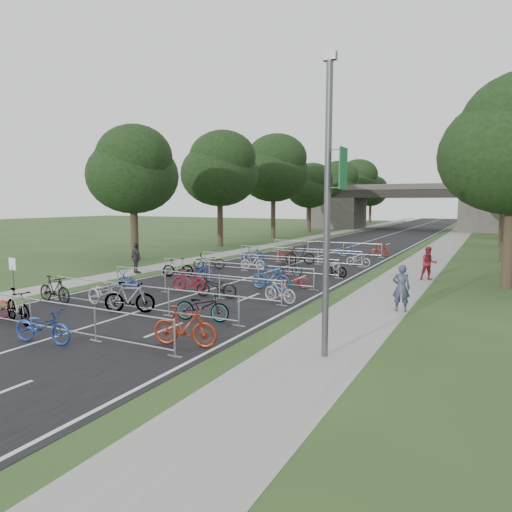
{
  "coord_description": "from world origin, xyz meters",
  "views": [
    {
      "loc": [
        12.36,
        -9.88,
        4.31
      ],
      "look_at": [
        -0.27,
        14.17,
        1.1
      ],
      "focal_mm": 32.0,
      "sensor_mm": 36.0,
      "label": 1
    }
  ],
  "objects_px": {
    "park_sign": "(13,270)",
    "bike_1": "(18,307)",
    "bike_2": "(43,326)",
    "pedestrian_b": "(429,264)",
    "lamppost": "(328,203)",
    "pedestrian_c": "(136,258)",
    "overpass_bridge": "(408,207)",
    "pedestrian_a": "(401,288)"
  },
  "relations": [
    {
      "from": "lamppost",
      "to": "bike_2",
      "type": "height_order",
      "value": "lamppost"
    },
    {
      "from": "lamppost",
      "to": "pedestrian_c",
      "type": "height_order",
      "value": "lamppost"
    },
    {
      "from": "overpass_bridge",
      "to": "pedestrian_c",
      "type": "height_order",
      "value": "overpass_bridge"
    },
    {
      "from": "bike_1",
      "to": "bike_2",
      "type": "xyz_separation_m",
      "value": [
        2.8,
        -1.13,
        -0.08
      ]
    },
    {
      "from": "overpass_bridge",
      "to": "bike_2",
      "type": "relative_size",
      "value": 15.07
    },
    {
      "from": "overpass_bridge",
      "to": "bike_2",
      "type": "distance_m",
      "value": 65.97
    },
    {
      "from": "overpass_bridge",
      "to": "pedestrian_b",
      "type": "xyz_separation_m",
      "value": [
        9.2,
        -48.28,
        -2.61
      ]
    },
    {
      "from": "lamppost",
      "to": "bike_2",
      "type": "relative_size",
      "value": 3.99
    },
    {
      "from": "lamppost",
      "to": "park_sign",
      "type": "xyz_separation_m",
      "value": [
        -15.13,
        1.0,
        -3.01
      ]
    },
    {
      "from": "pedestrian_b",
      "to": "pedestrian_c",
      "type": "xyz_separation_m",
      "value": [
        -16.0,
        -5.73,
        0.01
      ]
    },
    {
      "from": "pedestrian_c",
      "to": "pedestrian_a",
      "type": "bearing_deg",
      "value": -166.18
    },
    {
      "from": "pedestrian_b",
      "to": "pedestrian_c",
      "type": "distance_m",
      "value": 17.0
    },
    {
      "from": "overpass_bridge",
      "to": "pedestrian_b",
      "type": "bearing_deg",
      "value": -79.21
    },
    {
      "from": "overpass_bridge",
      "to": "park_sign",
      "type": "relative_size",
      "value": 16.99
    },
    {
      "from": "overpass_bridge",
      "to": "pedestrian_b",
      "type": "distance_m",
      "value": 49.22
    },
    {
      "from": "lamppost",
      "to": "pedestrian_b",
      "type": "relative_size",
      "value": 4.43
    },
    {
      "from": "overpass_bridge",
      "to": "bike_1",
      "type": "relative_size",
      "value": 14.97
    },
    {
      "from": "lamppost",
      "to": "pedestrian_a",
      "type": "xyz_separation_m",
      "value": [
        0.87,
        6.48,
        -3.34
      ]
    },
    {
      "from": "park_sign",
      "to": "pedestrian_b",
      "type": "xyz_separation_m",
      "value": [
        16.0,
        13.72,
        -0.34
      ]
    },
    {
      "from": "overpass_bridge",
      "to": "pedestrian_a",
      "type": "distance_m",
      "value": 57.32
    },
    {
      "from": "bike_1",
      "to": "pedestrian_b",
      "type": "relative_size",
      "value": 1.12
    },
    {
      "from": "lamppost",
      "to": "bike_1",
      "type": "distance_m",
      "value": 11.59
    },
    {
      "from": "bike_1",
      "to": "pedestrian_b",
      "type": "xyz_separation_m",
      "value": [
        11.72,
        16.49,
        0.3
      ]
    },
    {
      "from": "bike_2",
      "to": "pedestrian_b",
      "type": "distance_m",
      "value": 19.75
    },
    {
      "from": "lamppost",
      "to": "pedestrian_c",
      "type": "bearing_deg",
      "value": 149.3
    },
    {
      "from": "lamppost",
      "to": "park_sign",
      "type": "bearing_deg",
      "value": 176.22
    },
    {
      "from": "bike_1",
      "to": "pedestrian_b",
      "type": "bearing_deg",
      "value": -20.38
    },
    {
      "from": "pedestrian_c",
      "to": "park_sign",
      "type": "bearing_deg",
      "value": 112.72
    },
    {
      "from": "park_sign",
      "to": "bike_1",
      "type": "bearing_deg",
      "value": -32.94
    },
    {
      "from": "pedestrian_b",
      "to": "pedestrian_c",
      "type": "height_order",
      "value": "pedestrian_c"
    },
    {
      "from": "bike_2",
      "to": "pedestrian_c",
      "type": "relative_size",
      "value": 1.1
    },
    {
      "from": "bike_2",
      "to": "pedestrian_b",
      "type": "relative_size",
      "value": 1.11
    },
    {
      "from": "overpass_bridge",
      "to": "park_sign",
      "type": "xyz_separation_m",
      "value": [
        -6.8,
        -62.0,
        -2.27
      ]
    },
    {
      "from": "lamppost",
      "to": "park_sign",
      "type": "relative_size",
      "value": 4.5
    },
    {
      "from": "overpass_bridge",
      "to": "pedestrian_a",
      "type": "xyz_separation_m",
      "value": [
        9.2,
        -56.52,
        -2.6
      ]
    },
    {
      "from": "park_sign",
      "to": "bike_2",
      "type": "bearing_deg",
      "value": -28.87
    },
    {
      "from": "bike_1",
      "to": "pedestrian_c",
      "type": "height_order",
      "value": "pedestrian_c"
    },
    {
      "from": "lamppost",
      "to": "park_sign",
      "type": "height_order",
      "value": "lamppost"
    },
    {
      "from": "park_sign",
      "to": "bike_1",
      "type": "distance_m",
      "value": 5.14
    },
    {
      "from": "lamppost",
      "to": "pedestrian_b",
      "type": "xyz_separation_m",
      "value": [
        0.87,
        14.72,
        -3.35
      ]
    },
    {
      "from": "overpass_bridge",
      "to": "pedestrian_b",
      "type": "relative_size",
      "value": 16.72
    },
    {
      "from": "overpass_bridge",
      "to": "bike_1",
      "type": "xyz_separation_m",
      "value": [
        -2.52,
        -64.77,
        -2.91
      ]
    }
  ]
}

